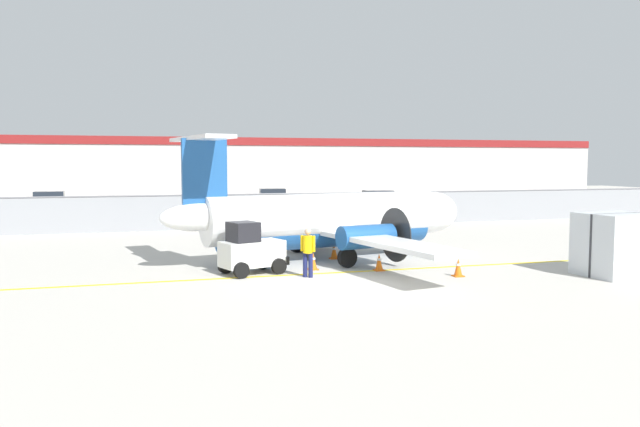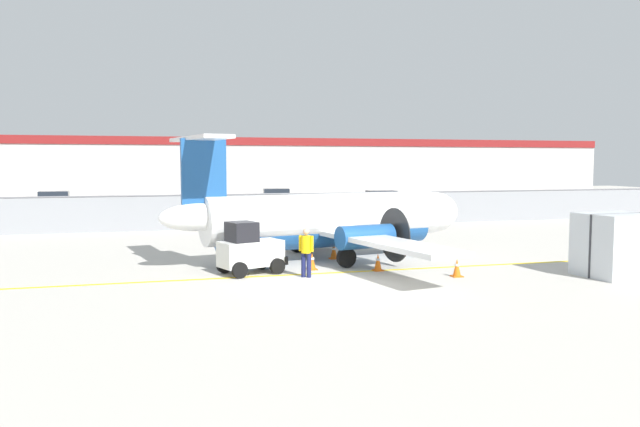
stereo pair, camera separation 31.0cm
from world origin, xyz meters
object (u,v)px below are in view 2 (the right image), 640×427
Objects in this scene: parked_car_0 at (53,201)px; parked_car_1 at (166,208)px; cargo_container at (617,245)px; parked_car_2 at (277,198)px; baggage_tug at (249,250)px; traffic_cone_far_left at (378,262)px; commuter_airplane at (332,220)px; ground_crew_worker at (306,250)px; traffic_cone_near_right at (457,268)px; traffic_cone_near_left at (334,251)px; traffic_cone_far_right at (312,261)px; parked_car_3 at (380,200)px.

parked_car_1 is at bearing 128.25° from parked_car_0.
cargo_container reaches higher than parked_car_1.
parked_car_0 is at bearing -173.98° from parked_car_2.
baggage_tug reaches higher than traffic_cone_far_left.
commuter_airplane is at bearing 114.95° from parked_car_0.
ground_crew_worker is (-2.05, -3.81, -0.65)m from commuter_airplane.
parked_car_0 is (-15.33, 31.86, 0.58)m from traffic_cone_far_left.
parked_car_1 is at bearing 110.97° from traffic_cone_near_right.
ground_crew_worker is (1.78, -1.21, 0.10)m from baggage_tug.
ground_crew_worker is at bearing 97.77° from parked_car_1.
parked_car_1 is at bearing -133.98° from ground_crew_worker.
parked_car_2 reaches higher than traffic_cone_far_left.
cargo_container is (12.30, -3.88, 0.24)m from baggage_tug.
baggage_tug is at bearing 159.72° from traffic_cone_near_right.
traffic_cone_near_left and traffic_cone_far_right have the same top height.
traffic_cone_far_right is (-1.54, -2.29, 0.00)m from traffic_cone_near_left.
cargo_container reaches higher than parked_car_3.
traffic_cone_near_left is at bearing 120.53° from traffic_cone_near_right.
parked_car_3 is at bearing 41.24° from baggage_tug.
ground_crew_worker reaches higher than traffic_cone_far_right.
ground_crew_worker is 2.66× the size of traffic_cone_far_right.
cargo_container is 8.35m from traffic_cone_far_left.
cargo_container is at bearing -36.14° from baggage_tug.
parked_car_0 is 0.98× the size of parked_car_2.
traffic_cone_near_right is at bearing 108.56° from parked_car_1.
commuter_airplane is at bearing 64.98° from parked_car_3.
traffic_cone_near_right is at bearing 111.22° from ground_crew_worker.
parked_car_3 is (10.09, 26.04, 0.58)m from traffic_cone_far_left.
commuter_airplane reaches higher than parked_car_1.
traffic_cone_far_right is at bearing -123.85° from traffic_cone_near_left.
baggage_tug reaches higher than traffic_cone_far_right.
parked_car_0 and parked_car_2 have the same top height.
baggage_tug is at bearing -157.11° from commuter_airplane.
commuter_airplane is 10.68m from cargo_container.
traffic_cone_near_left is 0.15× the size of parked_car_3.
cargo_container is 0.60× the size of parked_car_1.
commuter_airplane is 25.01× the size of traffic_cone_near_left.
ground_crew_worker is at bearing 160.21° from cargo_container.
parked_car_2 is at bearing -154.10° from ground_crew_worker.
traffic_cone_far_left is at bearing 139.85° from traffic_cone_near_right.
commuter_airplane is at bearing 103.84° from traffic_cone_far_left.
commuter_airplane is 1.30m from traffic_cone_near_left.
ground_crew_worker is 5.28m from traffic_cone_near_right.
traffic_cone_near_right is 0.15× the size of parked_car_1.
traffic_cone_near_left is at bearing 65.22° from parked_car_3.
parked_car_2 is at bearing -136.15° from parked_car_1.
traffic_cone_near_right and traffic_cone_far_left have the same top height.
traffic_cone_near_right is 5.25m from traffic_cone_far_right.
cargo_container is 4.03× the size of traffic_cone_far_left.
parked_car_1 is at bearing 108.16° from traffic_cone_near_left.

